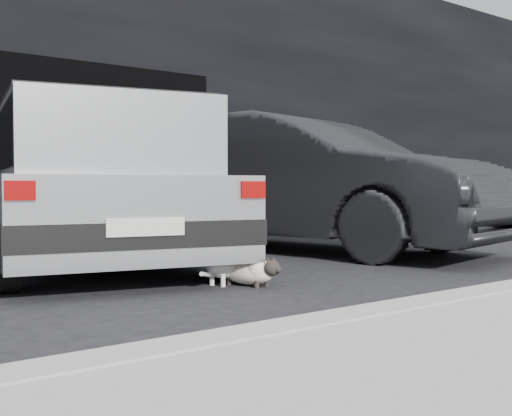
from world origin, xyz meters
TOP-DOWN VIEW (x-y plane):
  - ground at (0.00, 0.00)m, footprint 80.00×80.00m
  - building_facade at (1.00, 6.00)m, footprint 34.00×4.00m
  - garage_opening at (1.00, 3.99)m, footprint 4.00×0.10m
  - curb at (1.00, -2.60)m, footprint 18.00×0.25m
  - silver_hatchback at (-0.27, 1.07)m, footprint 2.86×4.60m
  - second_car at (2.44, 0.92)m, footprint 2.74×5.27m
  - cat_siamese at (0.17, -0.97)m, footprint 0.34×0.70m
  - cat_white at (0.12, -0.76)m, footprint 0.67×0.34m

SIDE VIEW (x-z plane):
  - ground at x=0.00m, z-range 0.00..0.00m
  - curb at x=1.00m, z-range 0.00..0.12m
  - cat_siamese at x=0.17m, z-range -0.01..0.24m
  - cat_white at x=0.12m, z-range 0.00..0.32m
  - second_car at x=2.44m, z-range 0.00..1.65m
  - silver_hatchback at x=-0.27m, z-range 0.07..1.65m
  - garage_opening at x=1.00m, z-range 0.00..2.60m
  - building_facade at x=1.00m, z-range 0.00..5.00m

